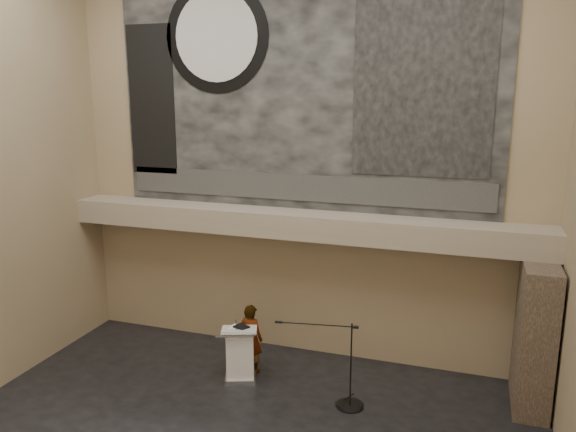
% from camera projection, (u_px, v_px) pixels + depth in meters
% --- Properties ---
extents(wall_back, '(10.00, 0.02, 8.50)m').
position_uv_depth(wall_back, '(300.00, 158.00, 11.56)').
color(wall_back, '#91805C').
rests_on(wall_back, floor).
extents(soffit, '(10.00, 0.80, 0.50)m').
position_uv_depth(soffit, '(294.00, 224.00, 11.48)').
color(soffit, gray).
rests_on(soffit, wall_back).
extents(sprinkler_left, '(0.04, 0.04, 0.06)m').
position_uv_depth(sprinkler_left, '(222.00, 231.00, 11.99)').
color(sprinkler_left, '#B2893D').
rests_on(sprinkler_left, soffit).
extents(sprinkler_right, '(0.04, 0.04, 0.06)m').
position_uv_depth(sprinkler_right, '(386.00, 246.00, 10.90)').
color(sprinkler_right, '#B2893D').
rests_on(sprinkler_right, soffit).
extents(banner, '(8.00, 0.05, 5.00)m').
position_uv_depth(banner, '(300.00, 86.00, 11.21)').
color(banner, black).
rests_on(banner, wall_back).
extents(banner_text_strip, '(7.76, 0.02, 0.55)m').
position_uv_depth(banner_text_strip, '(299.00, 187.00, 11.63)').
color(banner_text_strip, '#303030').
rests_on(banner_text_strip, banner).
extents(banner_clock_rim, '(2.30, 0.02, 2.30)m').
position_uv_depth(banner_clock_rim, '(216.00, 36.00, 11.51)').
color(banner_clock_rim, black).
rests_on(banner_clock_rim, banner).
extents(banner_clock_face, '(1.84, 0.02, 1.84)m').
position_uv_depth(banner_clock_face, '(216.00, 36.00, 11.49)').
color(banner_clock_face, silver).
rests_on(banner_clock_face, banner).
extents(banner_building_print, '(2.60, 0.02, 3.60)m').
position_uv_depth(banner_building_print, '(423.00, 80.00, 10.41)').
color(banner_building_print, black).
rests_on(banner_building_print, banner).
extents(banner_brick_print, '(1.10, 0.02, 3.20)m').
position_uv_depth(banner_brick_print, '(152.00, 100.00, 12.29)').
color(banner_brick_print, black).
rests_on(banner_brick_print, banner).
extents(stone_pier, '(0.60, 1.40, 2.70)m').
position_uv_depth(stone_pier, '(535.00, 336.00, 9.98)').
color(stone_pier, '#3E3126').
rests_on(stone_pier, floor).
extents(lectern, '(0.80, 0.69, 1.13)m').
position_uv_depth(lectern, '(240.00, 354.00, 11.04)').
color(lectern, silver).
rests_on(lectern, floor).
extents(binder, '(0.33, 0.30, 0.04)m').
position_uv_depth(binder, '(241.00, 327.00, 10.92)').
color(binder, black).
rests_on(binder, lectern).
extents(papers, '(0.25, 0.31, 0.00)m').
position_uv_depth(papers, '(235.00, 327.00, 10.95)').
color(papers, white).
rests_on(papers, lectern).
extents(speaker_person, '(0.58, 0.44, 1.44)m').
position_uv_depth(speaker_person, '(251.00, 338.00, 11.35)').
color(speaker_person, white).
rests_on(speaker_person, floor).
extents(mic_stand, '(1.62, 0.52, 1.61)m').
position_uv_depth(mic_stand, '(347.00, 393.00, 10.18)').
color(mic_stand, black).
rests_on(mic_stand, floor).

